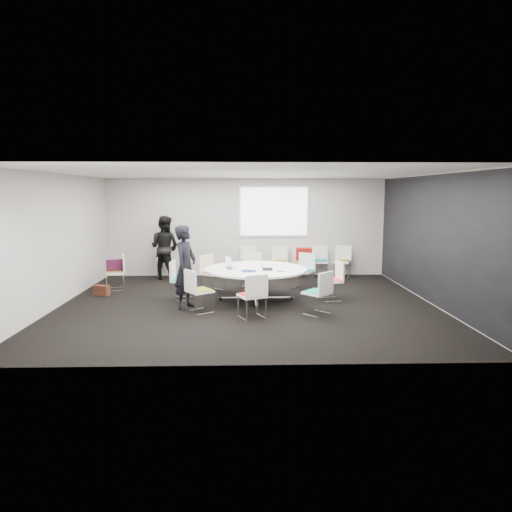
{
  "coord_description": "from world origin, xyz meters",
  "views": [
    {
      "loc": [
        -0.08,
        -9.62,
        2.41
      ],
      "look_at": [
        0.2,
        0.4,
        1.0
      ],
      "focal_mm": 32.0,
      "sensor_mm": 36.0,
      "label": 1
    }
  ],
  "objects_px": {
    "chair_person_back": "(166,268)",
    "chair_ring_b": "(303,278)",
    "conference_table": "(256,276)",
    "chair_ring_d": "(212,280)",
    "chair_spare_left": "(116,279)",
    "chair_ring_g": "(252,304)",
    "chair_ring_h": "(317,301)",
    "cup": "(262,264)",
    "chair_ring_e": "(182,288)",
    "chair_back_b": "(280,268)",
    "maroon_bag": "(115,265)",
    "chair_ring_f": "(199,299)",
    "brown_bag": "(102,290)",
    "chair_back_a": "(249,268)",
    "person_back": "(165,248)",
    "chair_back_d": "(320,267)",
    "person_main": "(186,267)",
    "laptop": "(232,268)",
    "chair_ring_a": "(331,288)",
    "chair_ring_c": "(251,276)",
    "chair_back_e": "(342,267)",
    "chair_back_c": "(302,268)"
  },
  "relations": [
    {
      "from": "chair_ring_g",
      "to": "chair_back_b",
      "type": "distance_m",
      "value": 4.36
    },
    {
      "from": "chair_ring_f",
      "to": "brown_bag",
      "type": "height_order",
      "value": "chair_ring_f"
    },
    {
      "from": "chair_ring_h",
      "to": "laptop",
      "type": "distance_m",
      "value": 2.18
    },
    {
      "from": "chair_ring_b",
      "to": "chair_back_e",
      "type": "bearing_deg",
      "value": -94.64
    },
    {
      "from": "person_main",
      "to": "brown_bag",
      "type": "relative_size",
      "value": 4.82
    },
    {
      "from": "cup",
      "to": "maroon_bag",
      "type": "height_order",
      "value": "cup"
    },
    {
      "from": "chair_person_back",
      "to": "maroon_bag",
      "type": "xyz_separation_m",
      "value": [
        -0.99,
        -1.58,
        0.34
      ]
    },
    {
      "from": "conference_table",
      "to": "chair_spare_left",
      "type": "xyz_separation_m",
      "value": [
        -3.44,
        1.21,
        -0.27
      ]
    },
    {
      "from": "chair_back_c",
      "to": "laptop",
      "type": "bearing_deg",
      "value": 41.17
    },
    {
      "from": "chair_ring_f",
      "to": "chair_ring_g",
      "type": "relative_size",
      "value": 1.0
    },
    {
      "from": "chair_ring_f",
      "to": "person_main",
      "type": "xyz_separation_m",
      "value": [
        -0.31,
        0.4,
        0.59
      ]
    },
    {
      "from": "chair_ring_h",
      "to": "chair_ring_e",
      "type": "bearing_deg",
      "value": 110.41
    },
    {
      "from": "chair_ring_g",
      "to": "person_main",
      "type": "relative_size",
      "value": 0.51
    },
    {
      "from": "chair_person_back",
      "to": "chair_ring_b",
      "type": "bearing_deg",
      "value": 134.71
    },
    {
      "from": "chair_ring_e",
      "to": "laptop",
      "type": "height_order",
      "value": "chair_ring_e"
    },
    {
      "from": "chair_ring_h",
      "to": "cup",
      "type": "bearing_deg",
      "value": 80.88
    },
    {
      "from": "chair_ring_a",
      "to": "chair_ring_d",
      "type": "height_order",
      "value": "same"
    },
    {
      "from": "chair_ring_g",
      "to": "maroon_bag",
      "type": "distance_m",
      "value": 4.29
    },
    {
      "from": "chair_ring_f",
      "to": "conference_table",
      "type": "bearing_deg",
      "value": 96.21
    },
    {
      "from": "brown_bag",
      "to": "chair_ring_g",
      "type": "bearing_deg",
      "value": -30.58
    },
    {
      "from": "chair_ring_a",
      "to": "chair_ring_c",
      "type": "xyz_separation_m",
      "value": [
        -1.76,
        1.5,
        0.0
      ]
    },
    {
      "from": "chair_ring_a",
      "to": "chair_ring_d",
      "type": "bearing_deg",
      "value": 59.59
    },
    {
      "from": "chair_back_b",
      "to": "chair_ring_b",
      "type": "bearing_deg",
      "value": 111.21
    },
    {
      "from": "chair_ring_f",
      "to": "chair_ring_h",
      "type": "relative_size",
      "value": 1.0
    },
    {
      "from": "laptop",
      "to": "person_back",
      "type": "bearing_deg",
      "value": 31.41
    },
    {
      "from": "chair_back_b",
      "to": "cup",
      "type": "height_order",
      "value": "chair_back_b"
    },
    {
      "from": "chair_ring_d",
      "to": "chair_ring_g",
      "type": "distance_m",
      "value": 2.63
    },
    {
      "from": "chair_back_d",
      "to": "maroon_bag",
      "type": "xyz_separation_m",
      "value": [
        -5.35,
        -1.6,
        0.34
      ]
    },
    {
      "from": "maroon_bag",
      "to": "brown_bag",
      "type": "xyz_separation_m",
      "value": [
        -0.15,
        -0.61,
        -0.5
      ]
    },
    {
      "from": "chair_ring_g",
      "to": "person_back",
      "type": "xyz_separation_m",
      "value": [
        -2.35,
        4.08,
        0.61
      ]
    },
    {
      "from": "chair_ring_f",
      "to": "brown_bag",
      "type": "xyz_separation_m",
      "value": [
        -2.43,
        1.61,
        -0.16
      ]
    },
    {
      "from": "conference_table",
      "to": "chair_spare_left",
      "type": "relative_size",
      "value": 2.58
    },
    {
      "from": "chair_ring_e",
      "to": "chair_back_a",
      "type": "relative_size",
      "value": 1.0
    },
    {
      "from": "chair_ring_b",
      "to": "chair_back_d",
      "type": "height_order",
      "value": "same"
    },
    {
      "from": "laptop",
      "to": "chair_ring_b",
      "type": "bearing_deg",
      "value": -60.14
    },
    {
      "from": "chair_ring_h",
      "to": "maroon_bag",
      "type": "bearing_deg",
      "value": 108.34
    },
    {
      "from": "chair_ring_a",
      "to": "person_back",
      "type": "height_order",
      "value": "person_back"
    },
    {
      "from": "chair_ring_e",
      "to": "chair_spare_left",
      "type": "xyz_separation_m",
      "value": [
        -1.76,
        1.07,
        0.0
      ]
    },
    {
      "from": "conference_table",
      "to": "chair_ring_d",
      "type": "xyz_separation_m",
      "value": [
        -1.04,
        0.99,
        -0.27
      ]
    },
    {
      "from": "chair_ring_e",
      "to": "maroon_bag",
      "type": "distance_m",
      "value": 2.1
    },
    {
      "from": "chair_back_a",
      "to": "chair_spare_left",
      "type": "height_order",
      "value": "same"
    },
    {
      "from": "chair_ring_g",
      "to": "chair_back_a",
      "type": "distance_m",
      "value": 4.27
    },
    {
      "from": "conference_table",
      "to": "chair_ring_b",
      "type": "height_order",
      "value": "chair_ring_b"
    },
    {
      "from": "chair_ring_h",
      "to": "chair_back_b",
      "type": "xyz_separation_m",
      "value": [
        -0.43,
        4.05,
        0.0
      ]
    },
    {
      "from": "conference_table",
      "to": "chair_ring_e",
      "type": "xyz_separation_m",
      "value": [
        -1.67,
        0.13,
        -0.27
      ]
    },
    {
      "from": "chair_ring_h",
      "to": "chair_person_back",
      "type": "xyz_separation_m",
      "value": [
        -3.65,
        4.02,
        0.0
      ]
    },
    {
      "from": "chair_ring_d",
      "to": "chair_back_c",
      "type": "bearing_deg",
      "value": 167.12
    },
    {
      "from": "chair_back_e",
      "to": "chair_ring_b",
      "type": "bearing_deg",
      "value": 73.44
    },
    {
      "from": "chair_spare_left",
      "to": "chair_ring_g",
      "type": "bearing_deg",
      "value": -145.32
    },
    {
      "from": "chair_person_back",
      "to": "person_main",
      "type": "bearing_deg",
      "value": 83.45
    }
  ]
}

